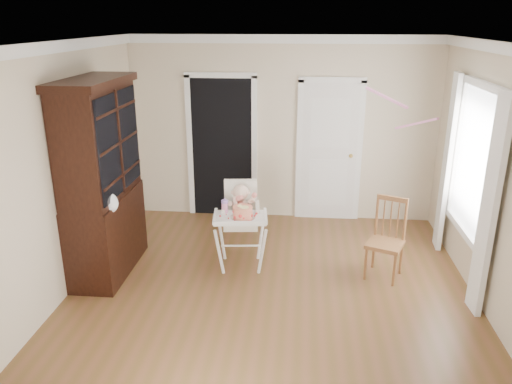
# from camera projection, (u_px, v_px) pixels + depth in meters

# --- Properties ---
(floor) EXTENTS (5.00, 5.00, 0.00)m
(floor) POSITION_uv_depth(u_px,v_px,m) (270.00, 300.00, 5.45)
(floor) COLOR brown
(floor) RESTS_ON ground
(ceiling) EXTENTS (5.00, 5.00, 0.00)m
(ceiling) POSITION_uv_depth(u_px,v_px,m) (272.00, 43.00, 4.55)
(ceiling) COLOR white
(ceiling) RESTS_ON wall_back
(wall_back) EXTENTS (4.50, 0.00, 4.50)m
(wall_back) POSITION_uv_depth(u_px,v_px,m) (282.00, 130.00, 7.35)
(wall_back) COLOR beige
(wall_back) RESTS_ON floor
(wall_left) EXTENTS (0.00, 5.00, 5.00)m
(wall_left) POSITION_uv_depth(u_px,v_px,m) (56.00, 177.00, 5.20)
(wall_left) COLOR beige
(wall_left) RESTS_ON floor
(wall_right) EXTENTS (0.00, 5.00, 5.00)m
(wall_right) POSITION_uv_depth(u_px,v_px,m) (504.00, 190.00, 4.80)
(wall_right) COLOR beige
(wall_right) RESTS_ON floor
(crown_molding) EXTENTS (4.50, 5.00, 0.12)m
(crown_molding) POSITION_uv_depth(u_px,v_px,m) (272.00, 50.00, 4.57)
(crown_molding) COLOR white
(crown_molding) RESTS_ON ceiling
(doorway) EXTENTS (1.06, 0.05, 2.22)m
(doorway) POSITION_uv_depth(u_px,v_px,m) (222.00, 145.00, 7.49)
(doorway) COLOR black
(doorway) RESTS_ON wall_back
(closet_door) EXTENTS (0.96, 0.09, 2.13)m
(closet_door) POSITION_uv_depth(u_px,v_px,m) (329.00, 153.00, 7.37)
(closet_door) COLOR white
(closet_door) RESTS_ON wall_back
(window_right) EXTENTS (0.13, 1.84, 2.30)m
(window_right) POSITION_uv_depth(u_px,v_px,m) (470.00, 172.00, 5.58)
(window_right) COLOR white
(window_right) RESTS_ON wall_right
(high_chair) EXTENTS (0.69, 0.83, 1.09)m
(high_chair) POSITION_uv_depth(u_px,v_px,m) (241.00, 215.00, 5.98)
(high_chair) COLOR white
(high_chair) RESTS_ON floor
(baby) EXTENTS (0.32, 0.24, 0.45)m
(baby) POSITION_uv_depth(u_px,v_px,m) (241.00, 203.00, 5.96)
(baby) COLOR beige
(baby) RESTS_ON high_chair
(cake) EXTENTS (0.29, 0.29, 0.14)m
(cake) POSITION_uv_depth(u_px,v_px,m) (243.00, 212.00, 5.67)
(cake) COLOR silver
(cake) RESTS_ON high_chair
(sippy_cup) EXTENTS (0.08, 0.08, 0.19)m
(sippy_cup) POSITION_uv_depth(u_px,v_px,m) (225.00, 206.00, 5.82)
(sippy_cup) COLOR pink
(sippy_cup) RESTS_ON high_chair
(china_cabinet) EXTENTS (0.61, 1.37, 2.31)m
(china_cabinet) POSITION_uv_depth(u_px,v_px,m) (102.00, 180.00, 5.74)
(china_cabinet) COLOR black
(china_cabinet) RESTS_ON floor
(dining_chair) EXTENTS (0.51, 0.51, 0.96)m
(dining_chair) POSITION_uv_depth(u_px,v_px,m) (386.00, 241.00, 5.83)
(dining_chair) COLOR brown
(dining_chair) RESTS_ON floor
(streamer) EXTENTS (0.36, 0.38, 0.15)m
(streamer) POSITION_uv_depth(u_px,v_px,m) (386.00, 97.00, 4.62)
(streamer) COLOR #FF93CD
(streamer) RESTS_ON ceiling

